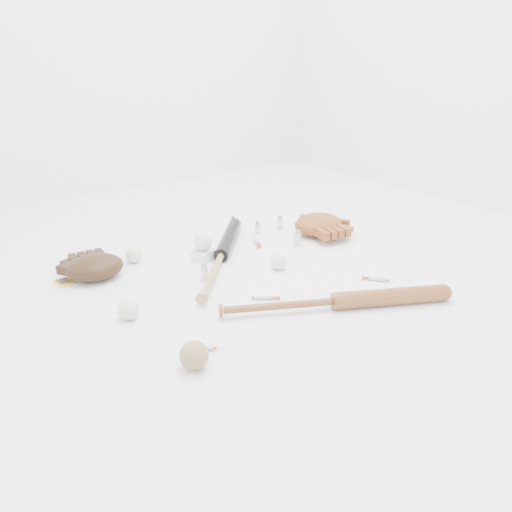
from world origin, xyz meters
TOP-DOWN VIEW (x-y plane):
  - bat_dark at (-0.11, 0.13)m, footprint 0.63×0.66m
  - bat_wood at (-0.03, -0.45)m, footprint 0.77×0.45m
  - glove_dark at (-0.59, 0.30)m, footprint 0.29×0.29m
  - glove_tan at (0.46, 0.13)m, footprint 0.34×0.34m
  - trading_card at (-0.70, 0.33)m, footprint 0.06×0.08m
  - pedestal at (-0.15, 0.20)m, footprint 0.10×0.10m
  - baseball_on_pedestal at (-0.15, 0.20)m, footprint 0.08×0.08m
  - baseball_left at (-0.62, -0.08)m, footprint 0.07×0.07m
  - baseball_upper at (-0.40, 0.35)m, footprint 0.07×0.07m
  - baseball_mid at (0.04, -0.07)m, footprint 0.07×0.07m
  - baseball_aged at (-0.59, -0.45)m, footprint 0.08×0.08m
  - syringe_0 at (-0.52, -0.39)m, footprint 0.12×0.10m
  - syringe_1 at (-0.18, -0.24)m, footprint 0.13×0.11m
  - syringe_2 at (0.14, 0.22)m, footprint 0.10×0.16m
  - syringe_3 at (0.27, -0.39)m, footprint 0.11×0.13m
  - vial_0 at (0.23, 0.32)m, footprint 0.02×0.02m
  - vial_1 at (0.36, 0.30)m, footprint 0.03×0.03m
  - vial_2 at (0.27, 0.08)m, footprint 0.03×0.03m
  - vial_3 at (0.42, 0.21)m, footprint 0.04×0.04m
  - vial_4 at (-0.26, 0.03)m, footprint 0.03×0.03m
  - vial_5 at (0.18, 0.45)m, footprint 0.03×0.03m

SIDE VIEW (x-z plane):
  - trading_card at x=-0.70m, z-range 0.00..0.00m
  - syringe_0 at x=-0.52m, z-range 0.00..0.02m
  - syringe_1 at x=-0.18m, z-range 0.00..0.02m
  - syringe_3 at x=0.27m, z-range 0.00..0.02m
  - syringe_2 at x=0.14m, z-range 0.00..0.02m
  - pedestal at x=-0.15m, z-range 0.00..0.04m
  - bat_wood at x=-0.03m, z-range 0.00..0.06m
  - bat_dark at x=-0.11m, z-range 0.00..0.06m
  - vial_0 at x=0.23m, z-range 0.00..0.06m
  - vial_5 at x=0.18m, z-range 0.00..0.07m
  - baseball_mid at x=0.04m, z-range 0.00..0.07m
  - baseball_upper at x=-0.40m, z-range 0.00..0.07m
  - baseball_left at x=-0.62m, z-range 0.00..0.07m
  - vial_1 at x=0.36m, z-range 0.00..0.07m
  - vial_4 at x=-0.26m, z-range 0.00..0.07m
  - vial_2 at x=0.27m, z-range 0.00..0.07m
  - baseball_aged at x=-0.59m, z-range 0.00..0.08m
  - vial_3 at x=0.42m, z-range 0.00..0.09m
  - glove_dark at x=-0.59m, z-range 0.00..0.09m
  - glove_tan at x=0.46m, z-range 0.00..0.10m
  - baseball_on_pedestal at x=-0.15m, z-range 0.04..0.12m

